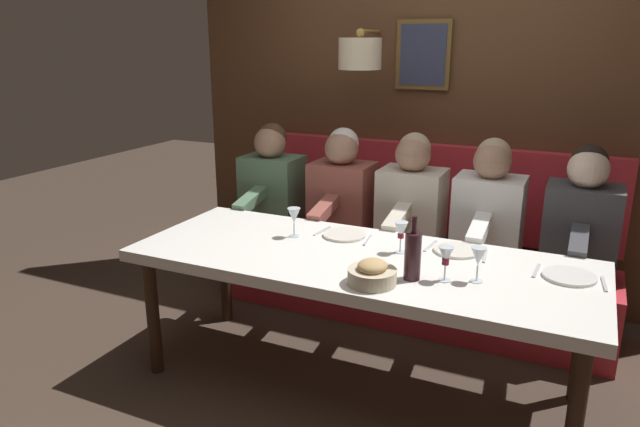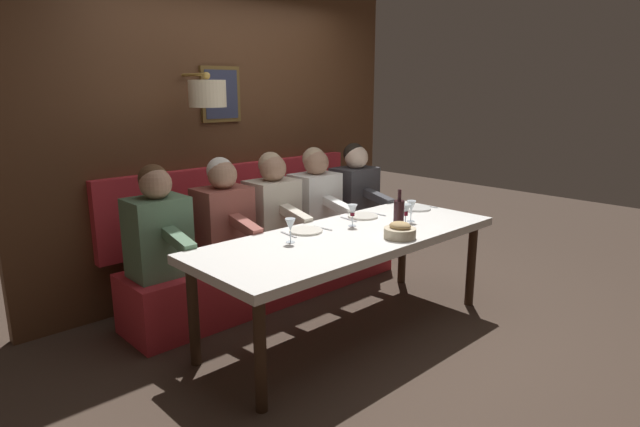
% 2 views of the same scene
% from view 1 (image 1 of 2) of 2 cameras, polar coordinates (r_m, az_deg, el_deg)
% --- Properties ---
extents(ground_plane, '(12.00, 12.00, 0.00)m').
position_cam_1_polar(ground_plane, '(3.31, 3.62, -16.23)').
color(ground_plane, '#423328').
extents(dining_table, '(0.90, 2.33, 0.74)m').
position_cam_1_polar(dining_table, '(2.99, 3.86, -5.32)').
color(dining_table, silver).
rests_on(dining_table, ground_plane).
extents(banquette_bench, '(0.52, 2.53, 0.45)m').
position_cam_1_polar(banquette_bench, '(3.95, 8.47, -6.94)').
color(banquette_bench, red).
rests_on(banquette_bench, ground_plane).
extents(back_wall_panel, '(0.59, 3.73, 2.90)m').
position_cam_1_polar(back_wall_panel, '(4.20, 11.37, 10.53)').
color(back_wall_panel, '#51331E').
rests_on(back_wall_panel, ground_plane).
extents(diner_nearest, '(0.60, 0.40, 0.79)m').
position_cam_1_polar(diner_nearest, '(3.61, 24.13, -0.55)').
color(diner_nearest, '#3D3D42').
rests_on(diner_nearest, banquette_bench).
extents(diner_near, '(0.60, 0.40, 0.79)m').
position_cam_1_polar(diner_near, '(3.65, 16.10, 0.43)').
color(diner_near, white).
rests_on(diner_near, banquette_bench).
extents(diner_middle, '(0.60, 0.40, 0.79)m').
position_cam_1_polar(diner_middle, '(3.74, 8.90, 1.31)').
color(diner_middle, beige).
rests_on(diner_middle, banquette_bench).
extents(diner_far, '(0.60, 0.40, 0.79)m').
position_cam_1_polar(diner_far, '(3.90, 2.14, 2.11)').
color(diner_far, '#934C42').
rests_on(diner_far, banquette_bench).
extents(diner_farthest, '(0.60, 0.40, 0.79)m').
position_cam_1_polar(diner_farthest, '(4.13, -4.71, 2.90)').
color(diner_farthest, '#567A5B').
rests_on(diner_farthest, banquette_bench).
extents(place_setting_0, '(0.24, 0.32, 0.01)m').
position_cam_1_polar(place_setting_0, '(3.10, 13.21, -3.53)').
color(place_setting_0, silver).
rests_on(place_setting_0, dining_table).
extents(place_setting_1, '(0.24, 0.33, 0.01)m').
position_cam_1_polar(place_setting_1, '(3.26, 2.40, -2.09)').
color(place_setting_1, silver).
rests_on(place_setting_1, dining_table).
extents(place_setting_2, '(0.24, 0.32, 0.01)m').
position_cam_1_polar(place_setting_2, '(2.93, 23.14, -5.65)').
color(place_setting_2, silver).
rests_on(place_setting_2, dining_table).
extents(wine_glass_0, '(0.07, 0.07, 0.16)m').
position_cam_1_polar(wine_glass_0, '(3.00, 7.89, -1.70)').
color(wine_glass_0, silver).
rests_on(wine_glass_0, dining_table).
extents(wine_glass_1, '(0.07, 0.07, 0.16)m').
position_cam_1_polar(wine_glass_1, '(2.71, 15.17, -4.14)').
color(wine_glass_1, silver).
rests_on(wine_glass_1, dining_table).
extents(wine_glass_2, '(0.07, 0.07, 0.16)m').
position_cam_1_polar(wine_glass_2, '(2.69, 12.15, -4.15)').
color(wine_glass_2, silver).
rests_on(wine_glass_2, dining_table).
extents(wine_glass_3, '(0.07, 0.07, 0.16)m').
position_cam_1_polar(wine_glass_3, '(3.22, -2.55, -0.28)').
color(wine_glass_3, silver).
rests_on(wine_glass_3, dining_table).
extents(wine_bottle, '(0.08, 0.08, 0.30)m').
position_cam_1_polar(wine_bottle, '(2.68, 9.02, -4.03)').
color(wine_bottle, '#33191E').
rests_on(wine_bottle, dining_table).
extents(bread_bowl, '(0.22, 0.22, 0.12)m').
position_cam_1_polar(bread_bowl, '(2.63, 5.10, -5.87)').
color(bread_bowl, beige).
rests_on(bread_bowl, dining_table).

